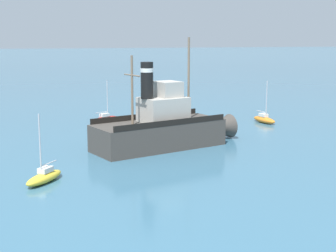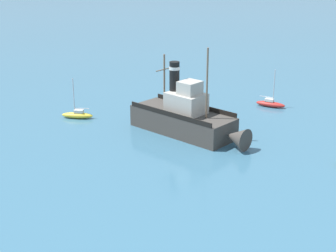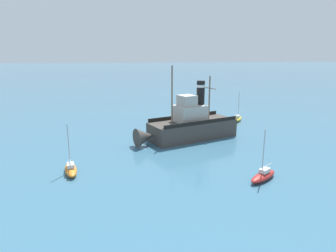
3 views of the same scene
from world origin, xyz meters
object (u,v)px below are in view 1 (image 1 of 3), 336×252
at_px(old_tugboat, 164,127).
at_px(sailboat_orange, 264,119).
at_px(sailboat_yellow, 44,177).
at_px(sailboat_red, 106,119).

relative_size(old_tugboat, sailboat_orange, 2.99).
height_order(sailboat_yellow, sailboat_red, same).
xyz_separation_m(sailboat_orange, sailboat_red, (-4.36, -17.90, 0.00)).
height_order(sailboat_yellow, sailboat_orange, same).
bearing_deg(sailboat_orange, sailboat_red, -103.69).
distance_m(sailboat_yellow, sailboat_orange, 31.20).
xyz_separation_m(sailboat_yellow, sailboat_orange, (-19.18, 24.61, 0.00)).
bearing_deg(sailboat_red, sailboat_orange, 76.31).
height_order(old_tugboat, sailboat_yellow, old_tugboat).
bearing_deg(sailboat_orange, sailboat_yellow, -52.07).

